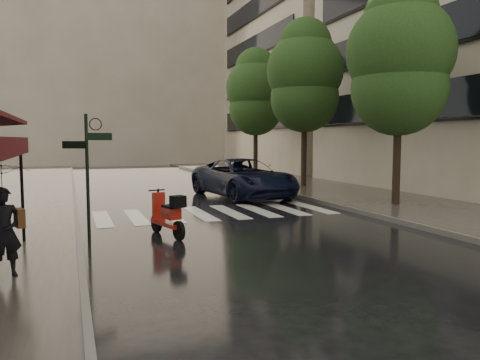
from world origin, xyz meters
TOP-DOWN VIEW (x-y plane):
  - ground at (0.00, 0.00)m, footprint 120.00×120.00m
  - sidewalk_far at (10.25, 12.00)m, footprint 5.50×60.00m
  - curb_near at (-1.45, 12.00)m, footprint 0.12×60.00m
  - curb_far at (7.45, 12.00)m, footprint 0.12×60.00m
  - crosswalk at (2.98, 6.00)m, footprint 7.85×3.20m
  - signpost at (-1.19, 3.00)m, footprint 1.17×0.29m
  - haussmann_near at (16.50, 9.00)m, footprint 8.00×15.00m
  - haussmann_far at (16.50, 26.00)m, footprint 8.00×16.00m
  - backdrop_building at (3.00, 38.00)m, footprint 22.00×6.00m
  - tree_near at (9.60, 5.00)m, footprint 3.80×3.80m
  - tree_mid at (9.50, 12.00)m, footprint 3.80×3.80m
  - tree_far at (9.70, 19.00)m, footprint 3.80×3.80m
  - pedestrian_with_umbrella at (-2.68, -0.23)m, footprint 1.18×1.20m
  - scooter at (0.72, 2.68)m, footprint 0.74×1.72m
  - parked_car at (5.39, 9.72)m, footprint 3.49×6.23m

SIDE VIEW (x-z plane):
  - ground at x=0.00m, z-range 0.00..0.00m
  - crosswalk at x=2.98m, z-range 0.00..0.01m
  - sidewalk_far at x=10.25m, z-range 0.00..0.12m
  - curb_near at x=-1.45m, z-range -0.01..0.15m
  - curb_far at x=7.45m, z-range -0.01..0.15m
  - scooter at x=0.72m, z-range -0.04..1.12m
  - parked_car at x=5.39m, z-range 0.00..1.64m
  - pedestrian_with_umbrella at x=-2.68m, z-range 0.52..2.91m
  - signpost at x=-1.19m, z-range 0.28..3.38m
  - tree_near at x=9.60m, z-range 1.33..9.31m
  - tree_far at x=9.70m, z-range 1.37..9.54m
  - tree_mid at x=9.50m, z-range 1.42..9.76m
  - haussmann_near at x=16.50m, z-range 0.00..18.00m
  - haussmann_far at x=16.50m, z-range 0.00..18.50m
  - backdrop_building at x=3.00m, z-range 0.00..20.00m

